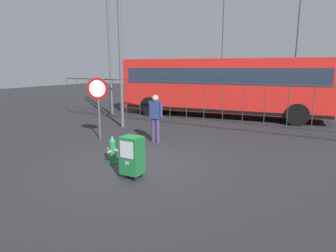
{
  "coord_description": "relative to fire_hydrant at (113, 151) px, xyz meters",
  "views": [
    {
      "loc": [
        4.39,
        -5.98,
        2.61
      ],
      "look_at": [
        0.3,
        1.2,
        0.9
      ],
      "focal_mm": 30.72,
      "sensor_mm": 36.0,
      "label": 1
    }
  ],
  "objects": [
    {
      "name": "fire_hydrant",
      "position": [
        0.0,
        0.0,
        0.0
      ],
      "size": [
        0.33,
        0.32,
        0.75
      ],
      "color": "#1E7238",
      "rests_on": "ground_plane"
    },
    {
      "name": "street_light_far_left",
      "position": [
        3.02,
        13.17,
        4.49
      ],
      "size": [
        0.32,
        0.32,
        8.51
      ],
      "color": "#4C4F54",
      "rests_on": "ground_plane"
    },
    {
      "name": "street_light_near_left",
      "position": [
        -2.78,
        3.94,
        4.5
      ],
      "size": [
        0.32,
        0.32,
        8.53
      ],
      "color": "#4C4F54",
      "rests_on": "ground_plane"
    },
    {
      "name": "bus_near",
      "position": [
        0.04,
        8.83,
        1.36
      ],
      "size": [
        10.73,
        3.82,
        3.0
      ],
      "rotation": [
        0.0,
        0.0,
        0.13
      ],
      "color": "red",
      "rests_on": "ground_plane"
    },
    {
      "name": "street_light_near_right",
      "position": [
        -0.48,
        10.16,
        4.16
      ],
      "size": [
        0.32,
        0.32,
        7.88
      ],
      "color": "#4C4F54",
      "rests_on": "ground_plane"
    },
    {
      "name": "newspaper_box_primary",
      "position": [
        1.13,
        -0.62,
        0.22
      ],
      "size": [
        0.48,
        0.42,
        1.02
      ],
      "color": "black",
      "rests_on": "ground_plane"
    },
    {
      "name": "street_light_far_right",
      "position": [
        -5.4,
        6.3,
        4.02
      ],
      "size": [
        0.32,
        0.32,
        7.61
      ],
      "color": "#4C4F54",
      "rests_on": "ground_plane"
    },
    {
      "name": "pedestrian",
      "position": [
        -0.15,
        2.47,
        0.6
      ],
      "size": [
        0.55,
        0.22,
        1.67
      ],
      "color": "#382D51",
      "rests_on": "ground_plane"
    },
    {
      "name": "ground_plane",
      "position": [
        0.68,
        0.15,
        -0.35
      ],
      "size": [
        60.0,
        60.0,
        0.0
      ],
      "primitive_type": "plane",
      "color": "#262628"
    },
    {
      "name": "stop_sign",
      "position": [
        -2.15,
        1.82,
        1.25
      ],
      "size": [
        0.71,
        0.31,
        2.23
      ],
      "color": "#4C4F54",
      "rests_on": "ground_plane"
    },
    {
      "name": "fence_barrier",
      "position": [
        0.68,
        5.83,
        0.67
      ],
      "size": [
        18.03,
        0.04,
        2.0
      ],
      "color": "#2D2D33",
      "rests_on": "ground_plane"
    }
  ]
}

